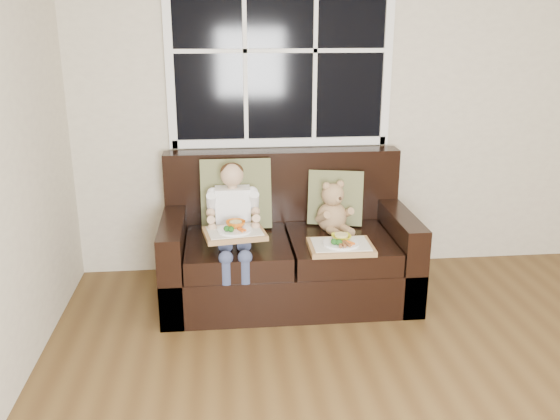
{
  "coord_description": "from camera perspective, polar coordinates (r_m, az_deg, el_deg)",
  "views": [
    {
      "loc": [
        -1.17,
        -1.83,
        1.85
      ],
      "look_at": [
        -0.8,
        1.85,
        0.67
      ],
      "focal_mm": 38.0,
      "sensor_mm": 36.0,
      "label": 1
    }
  ],
  "objects": [
    {
      "name": "loveseat",
      "position": [
        4.17,
        0.66,
        -3.95
      ],
      "size": [
        1.7,
        0.92,
        0.96
      ],
      "color": "black",
      "rests_on": "ground"
    },
    {
      "name": "teddy_bear",
      "position": [
        4.12,
        5.06,
        -0.05
      ],
      "size": [
        0.26,
        0.31,
        0.37
      ],
      "rotation": [
        0.0,
        0.0,
        0.35
      ],
      "color": "#A38356",
      "rests_on": "loveseat"
    },
    {
      "name": "pillow_left",
      "position": [
        4.17,
        -4.26,
        1.58
      ],
      "size": [
        0.49,
        0.22,
        0.5
      ],
      "rotation": [
        -0.21,
        0.0,
        0.0
      ],
      "color": "olive",
      "rests_on": "loveseat"
    },
    {
      "name": "tray_left",
      "position": [
        3.77,
        -4.39,
        -2.09
      ],
      "size": [
        0.42,
        0.34,
        0.09
      ],
      "rotation": [
        0.0,
        0.0,
        0.15
      ],
      "color": "#AF814F",
      "rests_on": "child"
    },
    {
      "name": "window_back",
      "position": [
        4.34,
        0.01,
        15.09
      ],
      "size": [
        1.62,
        0.04,
        1.37
      ],
      "color": "black",
      "rests_on": "room_walls"
    },
    {
      "name": "tray_right",
      "position": [
        3.82,
        5.86,
        -3.38
      ],
      "size": [
        0.41,
        0.32,
        0.09
      ],
      "rotation": [
        0.0,
        0.0,
        -0.01
      ],
      "color": "#AF814F",
      "rests_on": "loveseat"
    },
    {
      "name": "child",
      "position": [
        3.93,
        -4.52,
        -0.49
      ],
      "size": [
        0.34,
        0.58,
        0.78
      ],
      "color": "white",
      "rests_on": "loveseat"
    },
    {
      "name": "pillow_right",
      "position": [
        4.26,
        5.37,
        1.2
      ],
      "size": [
        0.42,
        0.26,
        0.4
      ],
      "rotation": [
        -0.21,
        0.0,
        -0.24
      ],
      "color": "olive",
      "rests_on": "loveseat"
    }
  ]
}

